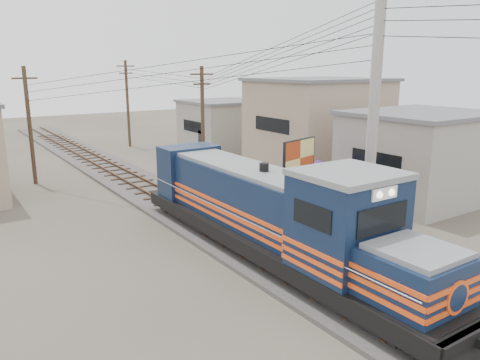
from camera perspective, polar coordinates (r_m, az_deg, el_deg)
ground at (r=17.06m, az=5.65°, el=-10.48°), size 120.00×120.00×0.00m
ballast at (r=25.09m, az=-8.94°, el=-2.42°), size 3.60×70.00×0.16m
track at (r=25.04m, az=-8.95°, el=-2.03°), size 1.15×70.00×0.12m
locomotive at (r=17.04m, az=4.04°, el=-4.35°), size 2.87×15.64×3.87m
utility_pole_main at (r=17.79m, az=15.90°, el=6.83°), size 0.40×0.40×10.00m
wooden_pole_mid at (r=29.91m, az=-4.58°, el=7.32°), size 1.60×0.24×7.00m
wooden_pole_far at (r=42.72m, az=-13.55°, el=9.23°), size 1.60×0.24×7.50m
wooden_pole_left at (r=30.56m, az=-24.28°, el=6.30°), size 1.60×0.24×7.00m
power_lines at (r=22.71m, az=-8.33°, el=15.05°), size 9.65×19.00×3.30m
shophouse_front at (r=26.57m, az=21.11°, el=2.77°), size 7.35×6.30×4.70m
shophouse_mid at (r=33.07m, az=9.46°, el=6.80°), size 8.40×7.35×6.20m
shophouse_back at (r=40.21m, az=-2.00°, el=6.73°), size 6.30×6.30×4.20m
billboard at (r=21.74m, az=7.22°, el=2.44°), size 2.36×0.77×3.74m
market_umbrella at (r=24.44m, az=9.58°, el=1.80°), size 2.45×2.45×2.29m
vendor at (r=24.81m, az=10.95°, el=-0.76°), size 0.67×0.46×1.77m
plant_nursery at (r=22.71m, az=10.89°, el=-3.30°), size 3.31×3.02×1.12m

